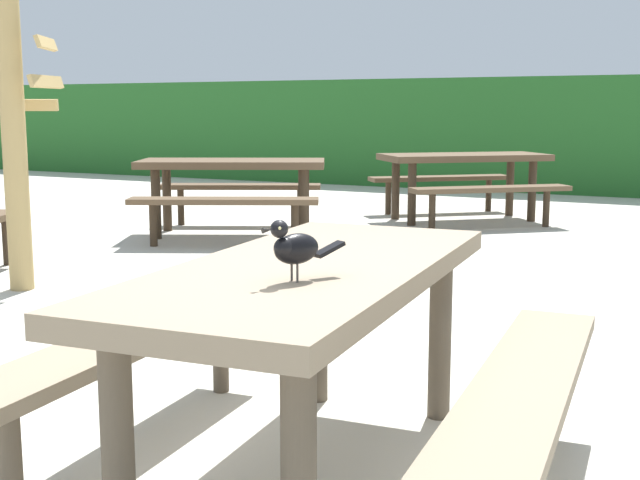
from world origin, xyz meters
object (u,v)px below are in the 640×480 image
object	(u,v)px
picnic_table_foreground	(310,317)
bird_grackle	(294,247)
picnic_table_mid_right	(464,171)
picnic_table_mid_left	(232,179)

from	to	relation	value
picnic_table_foreground	bird_grackle	bearing A→B (deg)	-71.14
picnic_table_mid_right	picnic_table_mid_left	bearing A→B (deg)	-129.25
picnic_table_foreground	bird_grackle	distance (m)	0.43
picnic_table_foreground	picnic_table_mid_left	bearing A→B (deg)	125.48
picnic_table_foreground	picnic_table_mid_right	xyz separation A→B (m)	(-1.51, 6.59, 0.00)
picnic_table_foreground	bird_grackle	size ratio (longest dim) A/B	6.91
bird_grackle	picnic_table_foreground	bearing A→B (deg)	108.86
picnic_table_foreground	picnic_table_mid_left	xyz separation A→B (m)	(-3.21, 4.51, 0.00)
bird_grackle	picnic_table_mid_left	xyz separation A→B (m)	(-3.31, 4.80, -0.29)
picnic_table_mid_right	picnic_table_foreground	bearing A→B (deg)	-77.06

